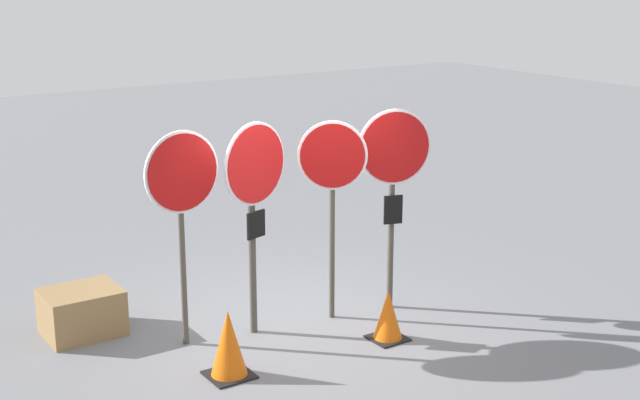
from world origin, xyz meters
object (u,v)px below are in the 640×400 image
(stop_sign_3, at_px, (394,167))
(traffic_cone_0, at_px, (229,344))
(stop_sign_2, at_px, (332,173))
(stop_sign_1, at_px, (255,186))
(stop_sign_0, at_px, (182,188))
(storage_crate, at_px, (82,312))
(traffic_cone_1, at_px, (388,315))

(stop_sign_3, xyz_separation_m, traffic_cone_0, (-2.44, -0.53, -1.38))
(stop_sign_2, distance_m, stop_sign_3, 0.77)
(stop_sign_1, xyz_separation_m, stop_sign_2, (0.92, -0.12, 0.05))
(stop_sign_0, bearing_deg, stop_sign_3, -14.54)
(stop_sign_0, distance_m, stop_sign_3, 2.49)
(stop_sign_0, xyz_separation_m, storage_crate, (-0.84, 0.92, -1.48))
(stop_sign_0, distance_m, traffic_cone_1, 2.60)
(stop_sign_0, relative_size, storage_crate, 2.86)
(stop_sign_3, bearing_deg, storage_crate, 176.74)
(stop_sign_3, distance_m, storage_crate, 3.84)
(stop_sign_2, relative_size, stop_sign_3, 0.97)
(traffic_cone_1, bearing_deg, stop_sign_3, 49.90)
(traffic_cone_1, bearing_deg, traffic_cone_0, 175.09)
(stop_sign_1, relative_size, stop_sign_3, 0.99)
(stop_sign_1, bearing_deg, storage_crate, 129.88)
(stop_sign_1, distance_m, stop_sign_2, 0.93)
(stop_sign_2, distance_m, traffic_cone_0, 2.27)
(traffic_cone_0, relative_size, storage_crate, 0.85)
(stop_sign_2, bearing_deg, traffic_cone_0, -126.68)
(traffic_cone_0, bearing_deg, stop_sign_0, 91.14)
(stop_sign_1, bearing_deg, stop_sign_2, -24.30)
(traffic_cone_0, bearing_deg, stop_sign_3, 12.23)
(stop_sign_2, relative_size, storage_crate, 2.83)
(stop_sign_1, height_order, stop_sign_2, stop_sign_1)
(stop_sign_1, distance_m, stop_sign_3, 1.70)
(stop_sign_0, bearing_deg, traffic_cone_0, -94.82)
(stop_sign_1, relative_size, stop_sign_2, 1.03)
(stop_sign_0, relative_size, stop_sign_2, 1.01)
(stop_sign_2, bearing_deg, stop_sign_0, -156.17)
(stop_sign_1, xyz_separation_m, traffic_cone_1, (1.10, -0.93, -1.40))
(stop_sign_1, xyz_separation_m, storage_crate, (-1.62, 1.05, -1.42))
(stop_sign_2, xyz_separation_m, stop_sign_3, (0.76, -0.13, -0.00))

